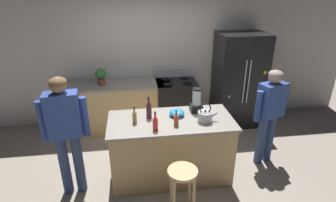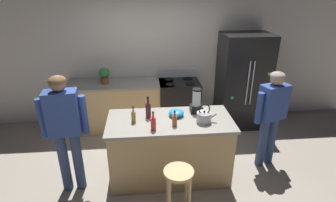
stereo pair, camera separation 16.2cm
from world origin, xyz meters
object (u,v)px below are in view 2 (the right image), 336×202
Objects in this scene: bar_stool at (179,180)px; bottle_soda at (153,123)px; person_by_island_left at (65,125)px; blender_appliance at (196,102)px; bottle_wine at (148,110)px; stove_range at (179,103)px; refrigerator at (243,81)px; bottle_cooking_sauce at (175,120)px; potted_plant at (104,75)px; mixing_bowl at (176,113)px; tea_kettle at (204,117)px; kitchen_island at (170,148)px; person_by_sink_right at (272,111)px; bottle_vinegar at (133,116)px.

bottle_soda is at bearing 118.73° from bar_stool.
person_by_island_left is 2.56× the size of bar_stool.
blender_appliance reaches higher than bottle_wine.
person_by_island_left reaches higher than stove_range.
blender_appliance is (-1.15, -1.29, 0.18)m from refrigerator.
stove_range is 1.80m from bottle_cooking_sauce.
mixing_bowl is at bearing -51.24° from potted_plant.
bottle_soda reaches higher than bottle_cooking_sauce.
tea_kettle is (0.35, -0.21, 0.03)m from mixing_bowl.
kitchen_island is 2.20m from refrigerator.
person_by_island_left is at bearing -135.18° from stove_range.
tea_kettle is at bearing 8.81° from bottle_cooking_sauce.
bottle_cooking_sauce reaches higher than stove_range.
blender_appliance is (0.08, -1.31, 0.61)m from stove_range.
bottle_wine is at bearing -113.49° from stove_range.
mixing_bowl is at bearing 0.37° from bottle_wine.
bottle_wine is at bearing -170.99° from blender_appliance.
bottle_wine is (-1.85, -1.40, 0.14)m from refrigerator.
bottle_soda reaches higher than stove_range.
person_by_island_left reaches higher than potted_plant.
person_by_island_left reaches higher than blender_appliance.
bottle_cooking_sauce is at bearing -167.78° from person_by_sink_right.
bottle_soda is at bearing -135.67° from refrigerator.
tea_kettle is (0.42, 0.64, 0.50)m from bar_stool.
refrigerator is 1.30m from stove_range.
tea_kettle is (0.12, -1.63, 0.53)m from stove_range.
stove_range is at bearing 131.12° from person_by_sink_right.
tea_kettle reaches higher than bar_stool.
refrigerator reaches higher than mixing_bowl.
blender_appliance is at bearing 19.54° from mixing_bowl.
person_by_sink_right reaches higher than bottle_soda.
blender_appliance is 1.52× the size of bottle_vinegar.
potted_plant is at bearing 115.49° from bar_stool.
refrigerator is 2.25m from bottle_cooking_sauce.
stove_range is 1.71× the size of bar_stool.
bottle_cooking_sauce is (-1.48, -0.32, 0.08)m from person_by_sink_right.
bottle_wine is at bearing -142.89° from refrigerator.
potted_plant reaches higher than mixing_bowl.
person_by_island_left reaches higher than bottle_cooking_sauce.
kitchen_island is 1.60m from person_by_sink_right.
person_by_sink_right is 5.56× the size of tea_kettle.
refrigerator is 3.35m from person_by_island_left.
bottle_vinegar reaches higher than mixing_bowl.
refrigerator is 7.09× the size of bottle_soda.
kitchen_island is 7.98× the size of bottle_cooking_sauce.
person_by_island_left reaches higher than person_by_sink_right.
bottle_wine is at bearing 13.31° from person_by_island_left.
bottle_cooking_sauce is at bearing -171.19° from tea_kettle.
mixing_bowl is (0.05, 0.27, -0.03)m from bottle_cooking_sauce.
bottle_cooking_sauce is at bearing -57.23° from potted_plant.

